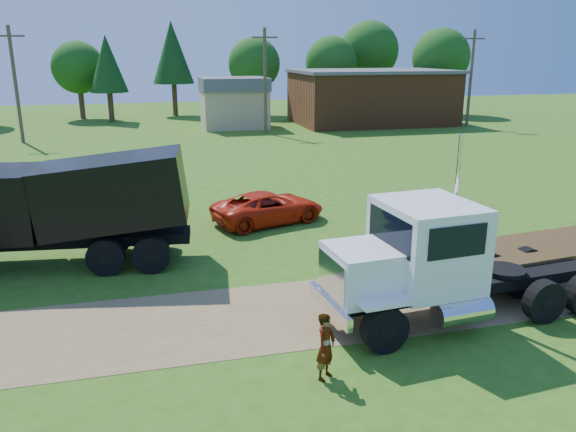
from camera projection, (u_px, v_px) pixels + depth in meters
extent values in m
plane|color=#305B13|center=(314.00, 310.00, 15.98)|extent=(140.00, 140.00, 0.00)
cube|color=brown|center=(314.00, 310.00, 15.98)|extent=(120.00, 4.20, 0.01)
cube|color=black|center=(465.00, 284.00, 15.58)|extent=(8.13, 1.70, 0.32)
cylinder|color=black|center=(385.00, 329.00, 13.64)|extent=(1.21, 0.48, 1.18)
cylinder|color=black|center=(385.00, 329.00, 13.64)|extent=(0.45, 0.43, 0.41)
cylinder|color=black|center=(345.00, 292.00, 15.73)|extent=(1.21, 0.48, 1.18)
cylinder|color=black|center=(345.00, 292.00, 15.73)|extent=(0.45, 0.43, 0.41)
cylinder|color=black|center=(544.00, 301.00, 15.15)|extent=(1.21, 0.48, 1.18)
cylinder|color=black|center=(544.00, 301.00, 15.15)|extent=(0.45, 0.43, 0.41)
cylinder|color=black|center=(489.00, 271.00, 17.24)|extent=(1.21, 0.48, 1.18)
cylinder|color=black|center=(489.00, 271.00, 17.24)|extent=(0.45, 0.43, 0.41)
cylinder|color=black|center=(526.00, 266.00, 17.68)|extent=(1.21, 0.48, 1.18)
cylinder|color=black|center=(526.00, 266.00, 17.68)|extent=(0.45, 0.43, 0.41)
cube|color=white|center=(367.00, 271.00, 14.40)|extent=(2.09, 1.99, 1.29)
cube|color=silver|center=(332.00, 278.00, 14.11)|extent=(0.22, 1.62, 1.08)
cube|color=silver|center=(329.00, 305.00, 14.31)|extent=(0.37, 2.48, 0.32)
cube|color=white|center=(426.00, 244.00, 14.78)|extent=(2.47, 2.77, 2.26)
cube|color=black|center=(390.00, 231.00, 14.30)|extent=(0.23, 2.15, 0.92)
cube|color=black|center=(458.00, 242.00, 13.46)|extent=(1.61, 0.18, 0.81)
cube|color=black|center=(402.00, 213.00, 15.83)|extent=(1.61, 0.18, 0.81)
cube|color=white|center=(386.00, 303.00, 13.44)|extent=(1.33, 0.59, 0.11)
cube|color=white|center=(346.00, 269.00, 15.53)|extent=(1.33, 0.59, 0.11)
cylinder|color=silver|center=(462.00, 312.00, 14.19)|extent=(1.56, 0.77, 0.65)
cylinder|color=silver|center=(454.00, 223.00, 15.63)|extent=(0.16, 0.16, 4.95)
cylinder|color=black|center=(504.00, 270.00, 15.92)|extent=(1.28, 1.28, 0.13)
cube|color=black|center=(57.00, 240.00, 19.16)|extent=(9.06, 2.13, 0.34)
cylinder|color=black|center=(106.00, 257.00, 18.35)|extent=(1.27, 0.53, 1.24)
cylinder|color=black|center=(106.00, 257.00, 18.35)|extent=(0.48, 0.46, 0.43)
cylinder|color=black|center=(117.00, 235.00, 20.59)|extent=(1.27, 0.53, 1.24)
cylinder|color=black|center=(117.00, 235.00, 20.59)|extent=(0.48, 0.46, 0.43)
cylinder|color=black|center=(151.00, 255.00, 18.54)|extent=(1.27, 0.53, 1.24)
cylinder|color=black|center=(151.00, 255.00, 18.54)|extent=(0.48, 0.46, 0.43)
cylinder|color=black|center=(158.00, 233.00, 20.78)|extent=(1.27, 0.53, 1.24)
cylinder|color=black|center=(158.00, 233.00, 20.78)|extent=(0.48, 0.46, 0.43)
cube|color=black|center=(6.00, 203.00, 18.59)|extent=(2.54, 2.93, 2.25)
cube|color=black|center=(113.00, 191.00, 18.96)|extent=(5.20, 3.24, 2.73)
imported|color=red|center=(269.00, 207.00, 23.96)|extent=(5.30, 3.58, 1.35)
cube|color=#372511|center=(558.00, 244.00, 18.29)|extent=(8.05, 3.19, 0.18)
cube|color=black|center=(557.00, 252.00, 18.36)|extent=(7.90, 1.82, 0.25)
cylinder|color=black|center=(519.00, 282.00, 16.70)|extent=(1.01, 0.40, 0.98)
cylinder|color=black|center=(474.00, 259.00, 18.55)|extent=(1.01, 0.40, 0.98)
cube|color=black|center=(462.00, 244.00, 16.87)|extent=(0.13, 0.13, 0.98)
imported|color=#999999|center=(326.00, 347.00, 12.46)|extent=(0.68, 0.67, 1.57)
imported|color=#999999|center=(423.00, 218.00, 21.80)|extent=(1.04, 1.01, 1.69)
cube|color=brown|center=(371.00, 98.00, 56.70)|extent=(15.00, 10.00, 5.00)
cube|color=#535358|center=(372.00, 71.00, 55.95)|extent=(15.40, 10.40, 0.30)
cube|color=tan|center=(234.00, 109.00, 53.62)|extent=(6.00, 5.00, 3.60)
cube|color=#535358|center=(234.00, 84.00, 52.96)|extent=(6.20, 5.40, 1.20)
cylinder|color=#453627|center=(16.00, 85.00, 43.98)|extent=(0.28, 0.28, 9.00)
cube|color=#453627|center=(9.00, 36.00, 42.93)|extent=(2.20, 0.14, 0.14)
cylinder|color=#453627|center=(265.00, 82.00, 48.67)|extent=(0.28, 0.28, 9.00)
cube|color=#453627|center=(265.00, 37.00, 47.62)|extent=(2.20, 0.14, 0.14)
cylinder|color=#453627|center=(471.00, 79.00, 53.36)|extent=(0.28, 0.28, 9.00)
cube|color=#453627|center=(474.00, 39.00, 52.32)|extent=(2.20, 0.14, 0.14)
cylinder|color=#392517|center=(82.00, 105.00, 60.69)|extent=(0.56, 0.56, 2.91)
sphere|color=#183F0F|center=(78.00, 67.00, 59.57)|extent=(5.49, 5.49, 5.49)
cylinder|color=#392517|center=(175.00, 99.00, 63.65)|extent=(0.56, 0.56, 3.63)
cone|color=#0F3312|center=(172.00, 52.00, 62.20)|extent=(4.56, 4.56, 6.74)
cylinder|color=#392517|center=(255.00, 102.00, 63.86)|extent=(0.56, 0.56, 3.08)
sphere|color=#183F0F|center=(254.00, 64.00, 62.67)|extent=(5.81, 5.81, 5.81)
cylinder|color=#392517|center=(330.00, 100.00, 66.17)|extent=(0.56, 0.56, 3.15)
sphere|color=#183F0F|center=(331.00, 62.00, 64.96)|extent=(5.94, 5.94, 5.94)
cylinder|color=#392517|center=(438.00, 99.00, 65.05)|extent=(0.56, 0.56, 3.45)
sphere|color=#183F0F|center=(441.00, 57.00, 63.73)|extent=(6.50, 6.50, 6.50)
cylinder|color=#392517|center=(111.00, 107.00, 58.06)|extent=(0.56, 0.56, 3.06)
cone|color=#0F3312|center=(107.00, 64.00, 56.83)|extent=(3.85, 3.85, 5.68)
cylinder|color=#392517|center=(368.00, 94.00, 70.82)|extent=(0.56, 0.56, 3.84)
sphere|color=#183F0F|center=(369.00, 51.00, 69.34)|extent=(7.23, 7.23, 7.23)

